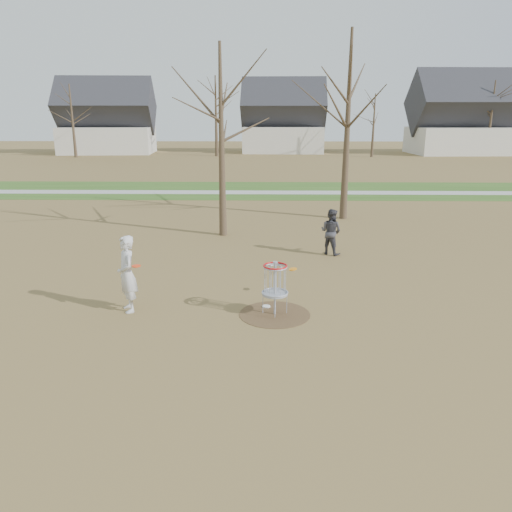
{
  "coord_description": "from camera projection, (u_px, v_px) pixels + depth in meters",
  "views": [
    {
      "loc": [
        -0.25,
        -11.69,
        4.89
      ],
      "look_at": [
        -0.5,
        1.5,
        1.1
      ],
      "focal_mm": 35.0,
      "sensor_mm": 36.0,
      "label": 1
    }
  ],
  "objects": [
    {
      "name": "ground",
      "position": [
        275.0,
        314.0,
        12.57
      ],
      "size": [
        160.0,
        160.0,
        0.0
      ],
      "primitive_type": "plane",
      "color": "brown",
      "rests_on": "ground"
    },
    {
      "name": "green_band",
      "position": [
        269.0,
        190.0,
        32.75
      ],
      "size": [
        160.0,
        8.0,
        0.01
      ],
      "primitive_type": "cube",
      "color": "#2D5119",
      "rests_on": "ground"
    },
    {
      "name": "discs_in_play",
      "position": [
        222.0,
        268.0,
        13.01
      ],
      "size": [
        4.17,
        1.5,
        0.5
      ],
      "color": "orange",
      "rests_on": "ground"
    },
    {
      "name": "footpath",
      "position": [
        269.0,
        192.0,
        31.79
      ],
      "size": [
        160.0,
        1.5,
        0.01
      ],
      "primitive_type": "cube",
      "color": "#9E9E99",
      "rests_on": "green_band"
    },
    {
      "name": "dirt_circle",
      "position": [
        275.0,
        314.0,
        12.57
      ],
      "size": [
        1.8,
        1.8,
        0.01
      ],
      "primitive_type": "cylinder",
      "color": "#47331E",
      "rests_on": "ground"
    },
    {
      "name": "bare_trees",
      "position": [
        288.0,
        108.0,
        45.46
      ],
      "size": [
        52.62,
        44.98,
        9.0
      ],
      "color": "#382B1E",
      "rests_on": "ground"
    },
    {
      "name": "disc_golf_basket",
      "position": [
        275.0,
        280.0,
        12.32
      ],
      "size": [
        0.64,
        0.64,
        1.35
      ],
      "color": "#9EA3AD",
      "rests_on": "ground"
    },
    {
      "name": "player_standing",
      "position": [
        127.0,
        274.0,
        12.55
      ],
      "size": [
        0.75,
        0.85,
        1.97
      ],
      "primitive_type": "imported",
      "rotation": [
        0.0,
        0.0,
        -1.1
      ],
      "color": "silver",
      "rests_on": "ground"
    },
    {
      "name": "disc_grounded",
      "position": [
        266.0,
        306.0,
        13.04
      ],
      "size": [
        0.22,
        0.22,
        0.02
      ],
      "primitive_type": "cylinder",
      "color": "white",
      "rests_on": "dirt_circle"
    },
    {
      "name": "houses_row",
      "position": [
        302.0,
        124.0,
        62.03
      ],
      "size": [
        56.51,
        10.01,
        7.26
      ],
      "color": "silver",
      "rests_on": "ground"
    },
    {
      "name": "player_throwing",
      "position": [
        331.0,
        232.0,
        17.74
      ],
      "size": [
        1.01,
        0.97,
        1.64
      ],
      "primitive_type": "imported",
      "rotation": [
        0.0,
        0.0,
        2.51
      ],
      "color": "#3A393F",
      "rests_on": "ground"
    }
  ]
}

